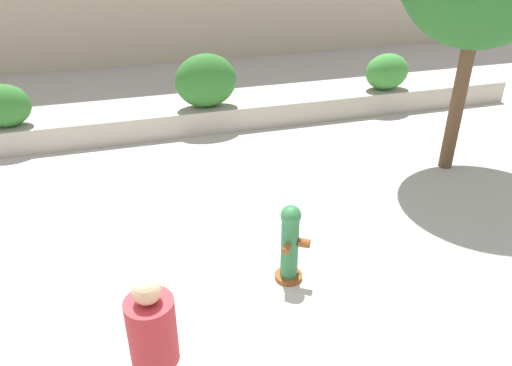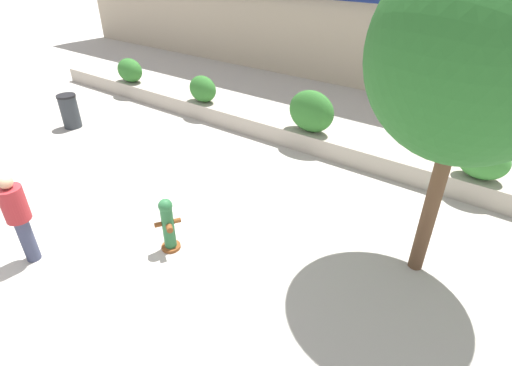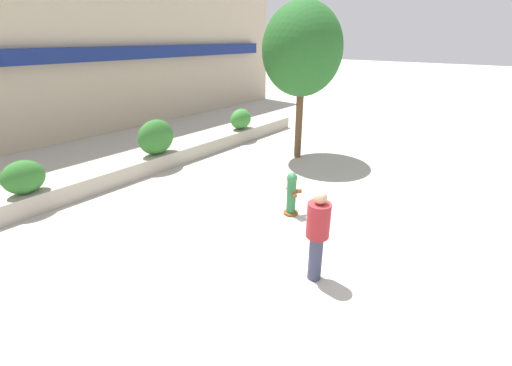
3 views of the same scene
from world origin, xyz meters
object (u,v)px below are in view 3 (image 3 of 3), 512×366
at_px(hedge_bush_3, 241,119).
at_px(pedestrian, 318,231).
at_px(fire_hydrant, 292,193).
at_px(hedge_bush_1, 24,177).
at_px(street_tree, 302,50).
at_px(hedge_bush_2, 156,137).

distance_m(hedge_bush_3, pedestrian, 9.06).
distance_m(fire_hydrant, pedestrian, 2.48).
xyz_separation_m(hedge_bush_1, pedestrian, (2.08, -6.82, 0.08)).
bearing_deg(street_tree, hedge_bush_1, 158.89).
bearing_deg(hedge_bush_1, hedge_bush_3, 0.00).
bearing_deg(hedge_bush_3, hedge_bush_2, 180.00).
xyz_separation_m(hedge_bush_2, hedge_bush_3, (4.18, 0.00, -0.15)).
height_order(hedge_bush_3, fire_hydrant, hedge_bush_3).
bearing_deg(hedge_bush_2, hedge_bush_1, 180.00).
xyz_separation_m(hedge_bush_1, hedge_bush_3, (8.04, 0.00, -0.00)).
bearing_deg(pedestrian, street_tree, 34.43).
relative_size(street_tree, pedestrian, 2.95).
bearing_deg(pedestrian, hedge_bush_3, 48.87).
bearing_deg(street_tree, hedge_bush_2, 142.24).
relative_size(hedge_bush_2, street_tree, 0.25).
relative_size(hedge_bush_2, hedge_bush_3, 1.24).
bearing_deg(fire_hydrant, hedge_bush_3, 51.12).
height_order(hedge_bush_2, pedestrian, pedestrian).
xyz_separation_m(hedge_bush_2, pedestrian, (-1.78, -6.82, -0.07)).
relative_size(hedge_bush_1, pedestrian, 0.55).
bearing_deg(pedestrian, hedge_bush_2, 75.37).
bearing_deg(street_tree, hedge_bush_3, 83.46).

